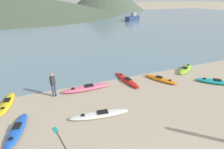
{
  "coord_description": "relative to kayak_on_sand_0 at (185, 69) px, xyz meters",
  "views": [
    {
      "loc": [
        -4.72,
        -1.02,
        6.28
      ],
      "look_at": [
        0.11,
        10.92,
        0.5
      ],
      "focal_mm": 28.0,
      "sensor_mm": 36.0,
      "label": 1
    }
  ],
  "objects": [
    {
      "name": "kayak_on_sand_7",
      "position": [
        -9.32,
        -0.07,
        -0.02
      ],
      "size": [
        3.58,
        0.77,
        0.33
      ],
      "color": "#E5668C",
      "rests_on": "ground_plane"
    },
    {
      "name": "kayak_on_sand_5",
      "position": [
        -5.98,
        0.05,
        -0.02
      ],
      "size": [
        1.02,
        3.31,
        0.33
      ],
      "color": "red",
      "rests_on": "ground_plane"
    },
    {
      "name": "kayak_on_sand_6",
      "position": [
        -14.49,
        -0.11,
        -0.04
      ],
      "size": [
        1.02,
        2.78,
        0.3
      ],
      "color": "yellow",
      "rests_on": "ground_plane"
    },
    {
      "name": "far_hill_left",
      "position": [
        -17.67,
        70.06,
        3.58
      ],
      "size": [
        79.44,
        79.44,
        7.5
      ],
      "primitive_type": "cone",
      "color": "#4C5B47",
      "rests_on": "ground_plane"
    },
    {
      "name": "person_near_waterline",
      "position": [
        -11.59,
        -0.15,
        0.82
      ],
      "size": [
        0.35,
        0.27,
        1.72
      ],
      "color": "#384260",
      "rests_on": "ground_plane"
    },
    {
      "name": "bay_water",
      "position": [
        -7.1,
        35.73,
        -0.14
      ],
      "size": [
        160.0,
        70.0,
        0.06
      ],
      "primitive_type": "cube",
      "color": "slate",
      "rests_on": "ground_plane"
    },
    {
      "name": "kayak_on_sand_2",
      "position": [
        0.35,
        -2.84,
        -0.02
      ],
      "size": [
        2.61,
        2.38,
        0.33
      ],
      "color": "teal",
      "rests_on": "ground_plane"
    },
    {
      "name": "kayak_on_sand_0",
      "position": [
        0.0,
        0.0,
        0.0
      ],
      "size": [
        2.79,
        2.01,
        0.38
      ],
      "color": "#8CCC2D",
      "rests_on": "ground_plane"
    },
    {
      "name": "kayak_on_sand_3",
      "position": [
        -9.42,
        -3.41,
        -0.04
      ],
      "size": [
        3.48,
        1.13,
        0.3
      ],
      "color": "white",
      "rests_on": "ground_plane"
    },
    {
      "name": "moored_boat_0",
      "position": [
        12.64,
        33.77,
        0.62
      ],
      "size": [
        5.77,
        4.49,
        2.09
      ],
      "color": "navy",
      "rests_on": "bay_water"
    },
    {
      "name": "loose_paddle",
      "position": [
        -11.64,
        -4.78,
        -0.15
      ],
      "size": [
        0.75,
        2.76,
        0.03
      ],
      "color": "black",
      "rests_on": "ground_plane"
    },
    {
      "name": "kayak_on_sand_4",
      "position": [
        -3.36,
        -0.87,
        -0.03
      ],
      "size": [
        1.9,
        2.75,
        0.32
      ],
      "color": "orange",
      "rests_on": "ground_plane"
    },
    {
      "name": "kayak_on_sand_1",
      "position": [
        -13.7,
        -3.03,
        -0.04
      ],
      "size": [
        1.25,
        2.78,
        0.3
      ],
      "color": "blue",
      "rests_on": "ground_plane"
    }
  ]
}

